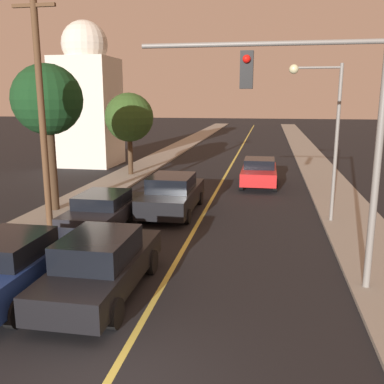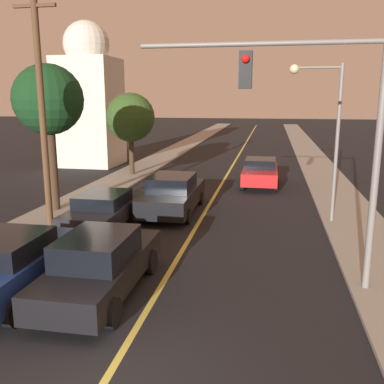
# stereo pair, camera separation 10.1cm
# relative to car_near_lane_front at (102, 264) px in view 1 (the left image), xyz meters

# --- Properties ---
(road_surface) EXTENTS (9.78, 80.00, 0.01)m
(road_surface) POSITION_rel_car_near_lane_front_xyz_m (1.37, 32.49, -0.83)
(road_surface) COLOR black
(road_surface) RESTS_ON ground
(sidewalk_left) EXTENTS (2.50, 80.00, 0.12)m
(sidewalk_left) POSITION_rel_car_near_lane_front_xyz_m (-4.77, 32.49, -0.77)
(sidewalk_left) COLOR gray
(sidewalk_left) RESTS_ON ground
(sidewalk_right) EXTENTS (2.50, 80.00, 0.12)m
(sidewalk_right) POSITION_rel_car_near_lane_front_xyz_m (7.51, 32.49, -0.77)
(sidewalk_right) COLOR gray
(sidewalk_right) RESTS_ON ground
(car_near_lane_front) EXTENTS (1.94, 4.89, 1.65)m
(car_near_lane_front) POSITION_rel_car_near_lane_front_xyz_m (0.00, 0.00, 0.00)
(car_near_lane_front) COLOR black
(car_near_lane_front) RESTS_ON ground
(car_near_lane_second) EXTENTS (2.11, 5.20, 1.69)m
(car_near_lane_second) POSITION_rel_car_near_lane_front_xyz_m (-0.00, 8.15, 0.01)
(car_near_lane_second) COLOR black
(car_near_lane_second) RESTS_ON ground
(car_outer_lane_front) EXTENTS (1.94, 4.55, 1.64)m
(car_outer_lane_front) POSITION_rel_car_near_lane_front_xyz_m (-2.15, -0.43, 0.01)
(car_outer_lane_front) COLOR navy
(car_outer_lane_front) RESTS_ON ground
(car_outer_lane_second) EXTENTS (2.03, 4.75, 1.37)m
(car_outer_lane_second) POSITION_rel_car_near_lane_front_xyz_m (-2.15, 5.66, -0.11)
(car_outer_lane_second) COLOR black
(car_outer_lane_second) RESTS_ON ground
(car_far_oncoming) EXTENTS (2.03, 4.59, 1.54)m
(car_far_oncoming) POSITION_rel_car_near_lane_front_xyz_m (3.57, 14.74, -0.03)
(car_far_oncoming) COLOR red
(car_far_oncoming) RESTS_ON ground
(traffic_signal_mast) EXTENTS (5.98, 0.42, 6.33)m
(traffic_signal_mast) POSITION_rel_car_near_lane_front_xyz_m (5.24, 1.45, 3.65)
(traffic_signal_mast) COLOR slate
(traffic_signal_mast) RESTS_ON ground
(streetlamp_right) EXTENTS (1.99, 0.36, 6.07)m
(streetlamp_right) POSITION_rel_car_near_lane_front_xyz_m (6.09, 7.72, 3.29)
(streetlamp_right) COLOR slate
(streetlamp_right) RESTS_ON ground
(utility_pole_left) EXTENTS (1.60, 0.24, 8.52)m
(utility_pole_left) POSITION_rel_car_near_lane_front_xyz_m (-4.12, 5.01, 3.71)
(utility_pole_left) COLOR #513823
(utility_pole_left) RESTS_ON ground
(tree_left_near) EXTENTS (3.04, 3.04, 5.12)m
(tree_left_near) POSITION_rel_car_near_lane_front_xyz_m (-4.62, 16.47, 2.88)
(tree_left_near) COLOR #3D2B1C
(tree_left_near) RESTS_ON ground
(tree_left_far) EXTENTS (2.95, 2.95, 6.21)m
(tree_left_far) POSITION_rel_car_near_lane_front_xyz_m (-5.14, 7.37, 3.96)
(tree_left_far) COLOR #3D2B1C
(tree_left_far) RESTS_ON ground
(domed_building_left) EXTENTS (4.07, 4.07, 10.25)m
(domed_building_left) POSITION_rel_car_near_lane_front_xyz_m (-9.06, 20.44, 4.04)
(domed_building_left) COLOR beige
(domed_building_left) RESTS_ON ground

